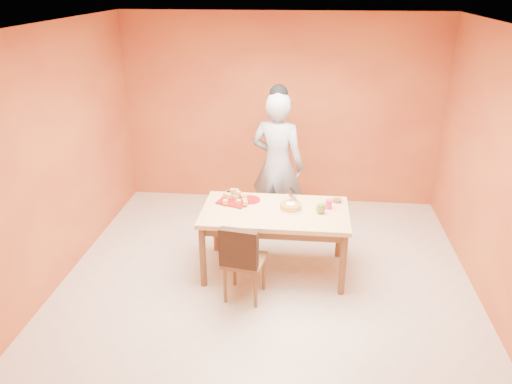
# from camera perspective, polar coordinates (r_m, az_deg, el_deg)

# --- Properties ---
(floor) EXTENTS (5.00, 5.00, 0.00)m
(floor) POSITION_cam_1_polar(r_m,az_deg,el_deg) (5.44, 0.98, -11.42)
(floor) COLOR beige
(floor) RESTS_ON ground
(ceiling) EXTENTS (5.00, 5.00, 0.00)m
(ceiling) POSITION_cam_1_polar(r_m,az_deg,el_deg) (4.48, 1.23, 18.22)
(ceiling) COLOR white
(ceiling) RESTS_ON wall_back
(wall_back) EXTENTS (4.50, 0.00, 4.50)m
(wall_back) POSITION_cam_1_polar(r_m,az_deg,el_deg) (7.18, 2.87, 9.22)
(wall_back) COLOR #C96D2E
(wall_back) RESTS_ON floor
(wall_left) EXTENTS (0.00, 5.00, 5.00)m
(wall_left) POSITION_cam_1_polar(r_m,az_deg,el_deg) (5.46, -23.19, 2.69)
(wall_left) COLOR #C96D2E
(wall_left) RESTS_ON floor
(wall_right) EXTENTS (0.00, 5.00, 5.00)m
(wall_right) POSITION_cam_1_polar(r_m,az_deg,el_deg) (5.13, 26.97, 0.76)
(wall_right) COLOR #C96D2E
(wall_right) RESTS_ON floor
(dining_table) EXTENTS (1.60, 0.90, 0.76)m
(dining_table) POSITION_cam_1_polar(r_m,az_deg,el_deg) (5.49, 2.18, -2.99)
(dining_table) COLOR #E1B675
(dining_table) RESTS_ON floor
(dining_chair) EXTENTS (0.47, 0.53, 0.88)m
(dining_chair) POSITION_cam_1_polar(r_m,az_deg,el_deg) (5.13, -1.34, -7.68)
(dining_chair) COLOR brown
(dining_chair) RESTS_ON floor
(pastry_pile) EXTENTS (0.30, 0.30, 0.10)m
(pastry_pile) POSITION_cam_1_polar(r_m,az_deg,el_deg) (5.64, -2.41, -0.43)
(pastry_pile) COLOR tan
(pastry_pile) RESTS_ON pastry_platter
(person) EXTENTS (0.78, 0.62, 1.87)m
(person) POSITION_cam_1_polar(r_m,az_deg,el_deg) (6.24, 2.46, 3.05)
(person) COLOR gray
(person) RESTS_ON floor
(pastry_platter) EXTENTS (0.43, 0.43, 0.02)m
(pastry_platter) POSITION_cam_1_polar(r_m,az_deg,el_deg) (5.66, -2.40, -0.97)
(pastry_platter) COLOR maroon
(pastry_platter) RESTS_ON dining_table
(red_dinner_plate) EXTENTS (0.27, 0.27, 0.01)m
(red_dinner_plate) POSITION_cam_1_polar(r_m,az_deg,el_deg) (5.68, -0.70, -0.89)
(red_dinner_plate) COLOR maroon
(red_dinner_plate) RESTS_ON dining_table
(white_cake_plate) EXTENTS (0.36, 0.36, 0.01)m
(white_cake_plate) POSITION_cam_1_polar(r_m,az_deg,el_deg) (5.47, 3.95, -1.95)
(white_cake_plate) COLOR white
(white_cake_plate) RESTS_ON dining_table
(sponge_cake) EXTENTS (0.29, 0.29, 0.05)m
(sponge_cake) POSITION_cam_1_polar(r_m,az_deg,el_deg) (5.46, 3.96, -1.64)
(sponge_cake) COLOR gold
(sponge_cake) RESTS_ON white_cake_plate
(cake_server) EXTENTS (0.13, 0.22, 0.01)m
(cake_server) POSITION_cam_1_polar(r_m,az_deg,el_deg) (5.61, 4.15, -0.55)
(cake_server) COLOR silver
(cake_server) RESTS_ON sponge_cake
(egg_ornament) EXTENTS (0.12, 0.10, 0.13)m
(egg_ornament) POSITION_cam_1_polar(r_m,az_deg,el_deg) (5.39, 7.42, -1.80)
(egg_ornament) COLOR olive
(egg_ornament) RESTS_ON dining_table
(magenta_glass) EXTENTS (0.08, 0.08, 0.10)m
(magenta_glass) POSITION_cam_1_polar(r_m,az_deg,el_deg) (5.52, 8.30, -1.39)
(magenta_glass) COLOR #E3225C
(magenta_glass) RESTS_ON dining_table
(checker_tin) EXTENTS (0.13, 0.13, 0.03)m
(checker_tin) POSITION_cam_1_polar(r_m,az_deg,el_deg) (5.71, 9.23, -0.97)
(checker_tin) COLOR #3D2210
(checker_tin) RESTS_ON dining_table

